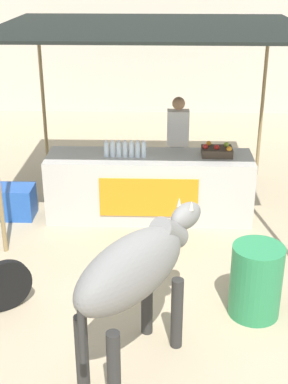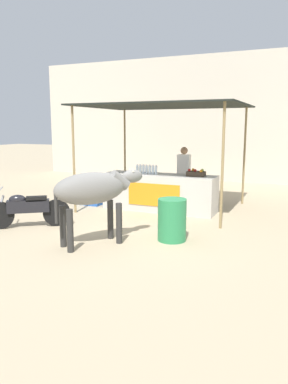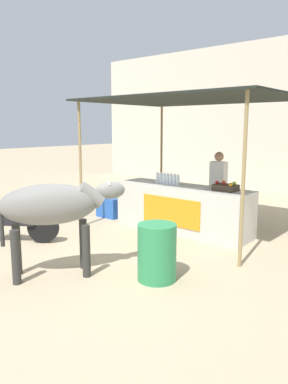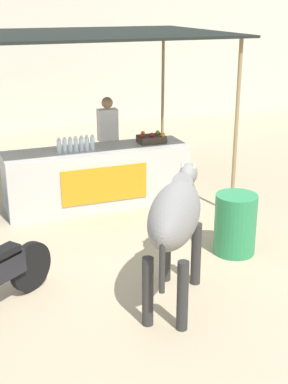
{
  "view_description": "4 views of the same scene",
  "coord_description": "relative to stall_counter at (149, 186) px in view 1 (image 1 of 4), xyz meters",
  "views": [
    {
      "loc": [
        0.17,
        -5.1,
        3.6
      ],
      "look_at": [
        -0.04,
        1.02,
        0.91
      ],
      "focal_mm": 50.0,
      "sensor_mm": 36.0,
      "label": 1
    },
    {
      "loc": [
        3.57,
        -6.88,
        2.21
      ],
      "look_at": [
        0.26,
        0.61,
        0.76
      ],
      "focal_mm": 35.0,
      "sensor_mm": 36.0,
      "label": 2
    },
    {
      "loc": [
        4.36,
        -4.22,
        2.19
      ],
      "look_at": [
        -0.48,
        1.52,
        0.87
      ],
      "focal_mm": 35.0,
      "sensor_mm": 36.0,
      "label": 3
    },
    {
      "loc": [
        -2.27,
        -5.88,
        3.24
      ],
      "look_at": [
        0.22,
        0.62,
        0.72
      ],
      "focal_mm": 50.0,
      "sensor_mm": 36.0,
      "label": 4
    }
  ],
  "objects": [
    {
      "name": "ground_plane",
      "position": [
        0.0,
        -2.2,
        -0.48
      ],
      "size": [
        60.0,
        60.0,
        0.0
      ],
      "primitive_type": "plane",
      "color": "tan"
    },
    {
      "name": "building_wall_far",
      "position": [
        0.0,
        6.21,
        2.03
      ],
      "size": [
        16.0,
        0.5,
        5.01
      ],
      "primitive_type": "cube",
      "color": "beige",
      "rests_on": "ground"
    },
    {
      "name": "stall_counter",
      "position": [
        0.0,
        0.0,
        0.0
      ],
      "size": [
        3.0,
        0.82,
        0.96
      ],
      "color": "beige",
      "rests_on": "ground"
    },
    {
      "name": "stall_awning",
      "position": [
        0.0,
        0.3,
        2.16
      ],
      "size": [
        4.2,
        3.2,
        2.75
      ],
      "color": "black",
      "rests_on": "ground"
    },
    {
      "name": "water_bottle_row",
      "position": [
        -0.35,
        -0.05,
        0.59
      ],
      "size": [
        0.61,
        0.07,
        0.25
      ],
      "color": "silver",
      "rests_on": "stall_counter"
    },
    {
      "name": "fruit_crate",
      "position": [
        0.98,
        0.05,
        0.55
      ],
      "size": [
        0.44,
        0.32,
        0.18
      ],
      "color": "#3F3326",
      "rests_on": "stall_counter"
    },
    {
      "name": "vendor_behind_counter",
      "position": [
        0.43,
        0.75,
        0.37
      ],
      "size": [
        0.34,
        0.22,
        1.65
      ],
      "color": "#383842",
      "rests_on": "ground"
    },
    {
      "name": "cooler_box",
      "position": [
        -2.03,
        -0.1,
        -0.24
      ],
      "size": [
        0.6,
        0.44,
        0.48
      ],
      "primitive_type": "cube",
      "color": "blue",
      "rests_on": "ground"
    },
    {
      "name": "water_barrel",
      "position": [
        1.21,
        -2.39,
        -0.07
      ],
      "size": [
        0.56,
        0.56,
        0.83
      ],
      "primitive_type": "cylinder",
      "color": "#2D8C51",
      "rests_on": "ground"
    },
    {
      "name": "cow",
      "position": [
        -0.04,
        -3.21,
        0.55
      ],
      "size": [
        1.33,
        1.71,
        1.44
      ],
      "color": "gray",
      "rests_on": "ground"
    }
  ]
}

